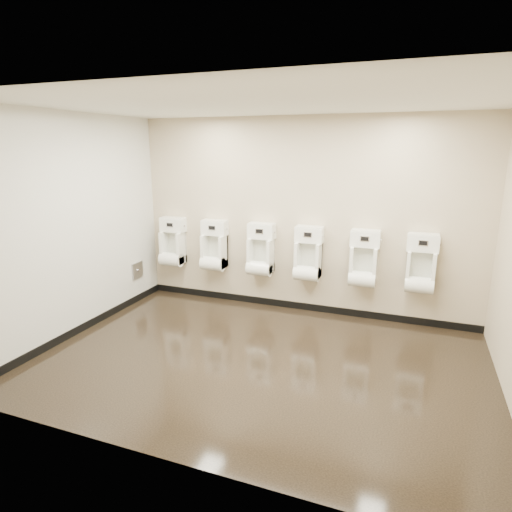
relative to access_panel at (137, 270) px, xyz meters
The scene contains 15 objects.
ground 2.80m from the access_panel, 25.81° to the right, with size 5.00×3.50×0.00m, color black.
ceiling 3.59m from the access_panel, 25.81° to the right, with size 5.00×3.50×0.00m, color silver.
back_wall 2.70m from the access_panel, 12.50° to the left, with size 5.00×0.02×2.80m, color #C1B293.
front_wall 3.96m from the access_panel, 49.93° to the right, with size 5.00×0.02×2.80m, color #C1B293.
left_wall 1.50m from the access_panel, 90.87° to the right, with size 0.02×3.50×2.80m, color #C1B293.
tile_overlay_left 1.50m from the access_panel, 90.63° to the right, with size 0.01×3.50×2.80m, color silver.
skirting_back 2.58m from the access_panel, 12.23° to the left, with size 5.00×0.02×0.10m, color black.
skirting_left 1.28m from the access_panel, 90.30° to the right, with size 0.02×3.50×0.10m, color black.
access_panel is the anchor object (origin of this frame).
urinal_0 0.67m from the access_panel, 45.89° to the left, with size 0.41×0.30×0.76m.
urinal_1 1.26m from the access_panel, 20.05° to the left, with size 0.41×0.30×0.76m.
urinal_2 1.98m from the access_panel, 12.31° to the left, with size 0.41×0.30×0.76m.
urinal_3 2.68m from the access_panel, ahead, with size 0.41×0.30×0.76m.
urinal_4 3.44m from the access_panel, ahead, with size 0.41×0.30×0.76m.
urinal_5 4.17m from the access_panel, ahead, with size 0.41×0.30×0.76m.
Camera 1 is at (1.52, -4.16, 2.38)m, focal length 30.00 mm.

